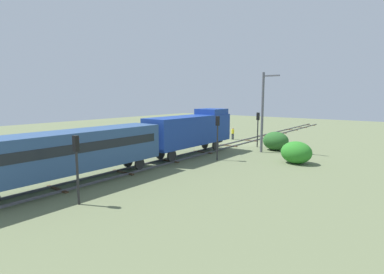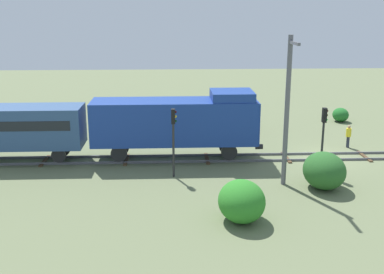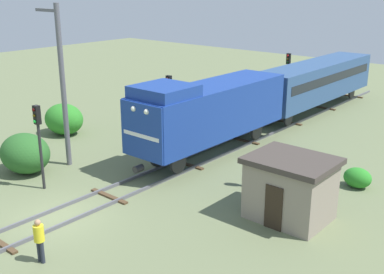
% 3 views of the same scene
% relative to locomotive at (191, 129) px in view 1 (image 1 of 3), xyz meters
% --- Properties ---
extents(ground_plane, '(99.80, 99.80, 0.00)m').
position_rel_locomotive_xyz_m(ground_plane, '(0.00, -10.33, -2.77)').
color(ground_plane, '#66704C').
extents(railway_track, '(2.40, 66.54, 0.16)m').
position_rel_locomotive_xyz_m(railway_track, '(0.00, -10.33, -2.70)').
color(railway_track, '#595960').
rests_on(railway_track, ground).
extents(locomotive, '(2.90, 11.60, 4.60)m').
position_rel_locomotive_xyz_m(locomotive, '(0.00, 0.00, 0.00)').
color(locomotive, navy).
rests_on(locomotive, railway_track).
extents(passenger_car_leading, '(2.84, 14.00, 3.66)m').
position_rel_locomotive_xyz_m(passenger_car_leading, '(0.00, 13.34, -0.25)').
color(passenger_car_leading, '#2D4C7A').
rests_on(passenger_car_leading, railway_track).
extents(traffic_signal_near, '(0.32, 0.34, 4.21)m').
position_rel_locomotive_xyz_m(traffic_signal_near, '(-3.20, -8.98, 0.15)').
color(traffic_signal_near, '#262628').
rests_on(traffic_signal_near, ground).
extents(traffic_signal_mid, '(0.32, 0.34, 4.28)m').
position_rel_locomotive_xyz_m(traffic_signal_mid, '(-3.40, 0.30, 0.20)').
color(traffic_signal_mid, '#262628').
rests_on(traffic_signal_mid, ground).
extents(traffic_signal_far, '(0.32, 0.34, 4.00)m').
position_rel_locomotive_xyz_m(traffic_signal_far, '(-3.60, 15.25, 0.02)').
color(traffic_signal_far, '#262628').
rests_on(traffic_signal_far, ground).
extents(worker_near_track, '(0.38, 0.38, 1.70)m').
position_rel_locomotive_xyz_m(worker_near_track, '(2.40, -12.76, -1.78)').
color(worker_near_track, '#262B38').
rests_on(worker_near_track, ground).
extents(worker_by_signal, '(0.38, 0.38, 1.70)m').
position_rel_locomotive_xyz_m(worker_by_signal, '(4.20, -2.29, -1.78)').
color(worker_by_signal, '#262B38').
rests_on(worker_by_signal, ground).
extents(catenary_mast, '(1.94, 0.28, 8.71)m').
position_rel_locomotive_xyz_m(catenary_mast, '(-5.06, -6.18, 1.83)').
color(catenary_mast, '#595960').
rests_on(catenary_mast, ground).
extents(relay_hut, '(3.50, 2.90, 2.74)m').
position_rel_locomotive_xyz_m(relay_hut, '(7.50, -3.89, -1.38)').
color(relay_hut, gray).
rests_on(relay_hut, ground).
extents(bush_near, '(1.74, 1.42, 1.26)m').
position_rel_locomotive_xyz_m(bush_near, '(10.77, -15.12, -2.14)').
color(bush_near, '#206826').
rests_on(bush_near, ground).
extents(bush_mid, '(1.37, 1.12, 1.00)m').
position_rel_locomotive_xyz_m(bush_mid, '(8.45, 1.17, -2.27)').
color(bush_mid, '#298326').
rests_on(bush_mid, ground).
extents(bush_far, '(2.93, 2.40, 2.13)m').
position_rel_locomotive_xyz_m(bush_far, '(-5.77, -8.34, -1.71)').
color(bush_far, '#295F26').
rests_on(bush_far, ground).
extents(bush_back, '(2.82, 2.31, 2.05)m').
position_rel_locomotive_xyz_m(bush_back, '(-9.94, -2.95, -1.75)').
color(bush_back, '#2C7F26').
rests_on(bush_back, ground).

